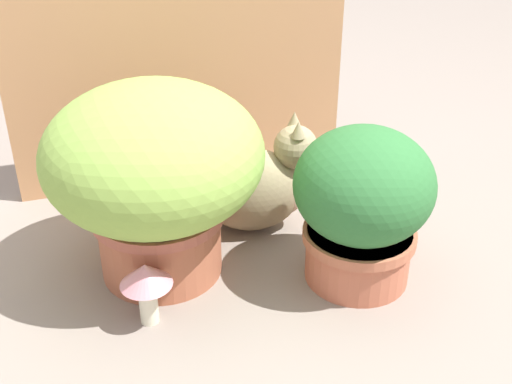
% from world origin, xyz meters
% --- Properties ---
extents(ground_plane, '(6.00, 6.00, 0.00)m').
position_xyz_m(ground_plane, '(0.00, 0.00, 0.00)').
color(ground_plane, gray).
extents(cardboard_backdrop, '(0.95, 0.03, 0.80)m').
position_xyz_m(cardboard_backdrop, '(-0.02, 0.50, 0.40)').
color(cardboard_backdrop, tan).
rests_on(cardboard_backdrop, ground).
extents(grass_planter, '(0.48, 0.48, 0.46)m').
position_xyz_m(grass_planter, '(-0.17, 0.05, 0.27)').
color(grass_planter, '#AC5F42').
rests_on(grass_planter, ground).
extents(leafy_planter, '(0.31, 0.31, 0.37)m').
position_xyz_m(leafy_planter, '(0.26, -0.11, 0.20)').
color(leafy_planter, '#BB6649').
rests_on(leafy_planter, ground).
extents(cat, '(0.37, 0.22, 0.32)m').
position_xyz_m(cat, '(0.10, 0.17, 0.12)').
color(cat, '#9C8D68').
rests_on(cat, ground).
extents(mushroom_ornament_pink, '(0.11, 0.11, 0.15)m').
position_xyz_m(mushroom_ornament_pink, '(-0.23, -0.12, 0.11)').
color(mushroom_ornament_pink, silver).
rests_on(mushroom_ornament_pink, ground).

